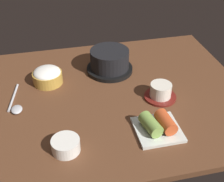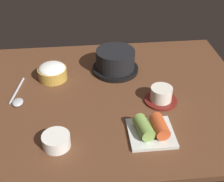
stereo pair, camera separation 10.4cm
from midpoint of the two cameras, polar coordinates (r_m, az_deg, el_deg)
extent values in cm
cube|color=#56331E|center=(108.05, -4.04, -1.36)|extent=(100.00, 76.00, 2.00)
cylinder|color=black|center=(120.43, -2.92, 3.99)|extent=(17.74, 17.74, 1.50)
cylinder|color=black|center=(118.18, -2.98, 5.80)|extent=(14.75, 14.75, 7.30)
cylinder|color=#D15619|center=(116.55, -3.03, 7.23)|extent=(12.98, 12.98, 0.60)
cylinder|color=#B78C38|center=(116.06, -14.30, 2.29)|extent=(10.72, 10.72, 4.31)
ellipsoid|color=white|center=(114.93, -14.45, 3.19)|extent=(9.86, 9.86, 3.75)
cylinder|color=maroon|center=(106.56, 6.08, -1.15)|extent=(11.00, 11.00, 0.80)
cylinder|color=silver|center=(104.96, 6.18, 0.04)|extent=(7.24, 7.24, 4.67)
cylinder|color=#C6D18C|center=(103.79, 6.25, 0.96)|extent=(6.16, 6.16, 0.40)
cube|color=silver|center=(93.52, 5.21, -7.21)|extent=(13.36, 13.36, 1.00)
cylinder|color=#7A9E47|center=(91.23, 3.89, -6.27)|extent=(5.60, 8.66, 4.12)
cylinder|color=#C64C23|center=(92.43, 6.68, -5.81)|extent=(4.76, 8.33, 4.12)
cylinder|color=white|center=(88.32, -11.93, -9.90)|extent=(8.00, 8.00, 3.89)
cylinder|color=#386B2D|center=(87.17, -12.06, -9.14)|extent=(6.56, 6.56, 0.50)
cylinder|color=#B7B7BC|center=(112.66, -20.27, -1.19)|extent=(3.44, 15.06, 0.80)
ellipsoid|color=#B7B7BC|center=(106.30, -19.86, -3.32)|extent=(3.60, 4.68, 1.26)
camera|label=1|loc=(0.05, -92.86, -2.05)|focal=49.68mm
camera|label=2|loc=(0.05, 87.14, 2.05)|focal=49.68mm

